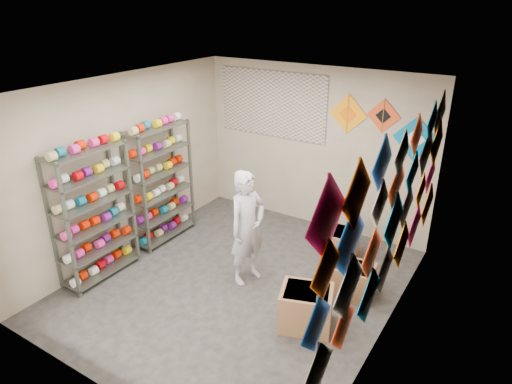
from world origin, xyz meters
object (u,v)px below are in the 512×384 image
Objects in this scene: carton_c at (340,245)px; carton_b at (353,280)px; carton_a at (306,308)px; shelf_rack_back at (160,184)px; shelf_rack_front at (94,215)px; shopkeeper at (247,228)px.

carton_b is at bearing -63.08° from carton_c.
carton_b is (0.24, 0.91, -0.04)m from carton_a.
shelf_rack_back reaches higher than carton_a.
carton_c is at bearing 39.66° from shelf_rack_front.
carton_a is at bearing -108.97° from carton_b.
carton_b is (1.38, 0.45, -0.59)m from shopkeeper.
carton_a is at bearing -13.97° from shelf_rack_back.
shelf_rack_back is 1.85m from shopkeeper.
carton_a is at bearing -87.65° from carton_c.
carton_a is 1.15× the size of carton_b.
carton_b is at bearing -57.63° from shopkeeper.
shelf_rack_back is 1.18× the size of shopkeeper.
shelf_rack_front is 3.58m from carton_c.
carton_b is 1.02× the size of carton_c.
carton_c is (2.70, 2.24, -0.72)m from shelf_rack_front.
shelf_rack_back is at bearing 90.00° from shelf_rack_front.
shelf_rack_back is 3.13m from carton_a.
carton_c is (0.88, 1.21, -0.58)m from shopkeeper.
shelf_rack_front is 1.00× the size of shelf_rack_back.
shelf_rack_front reaches higher than carton_b.
carton_a is 1.69m from carton_c.
shopkeeper is 3.12× the size of carton_c.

